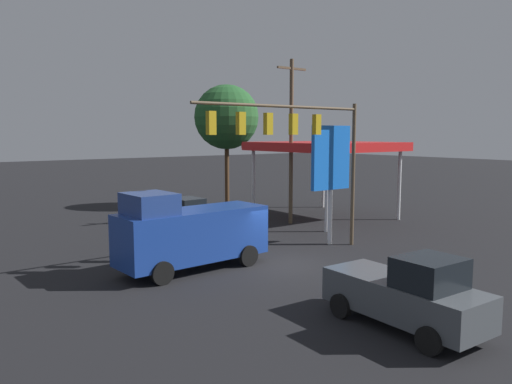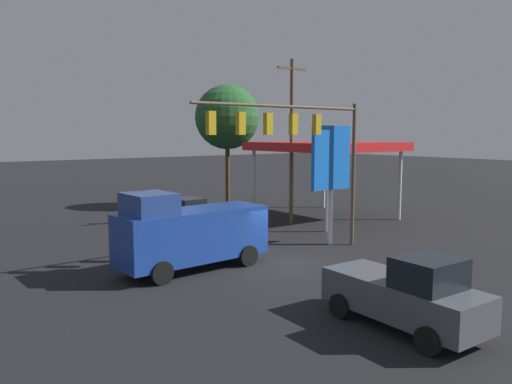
% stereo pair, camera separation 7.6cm
% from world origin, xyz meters
% --- Properties ---
extents(ground_plane, '(200.00, 200.00, 0.00)m').
position_xyz_m(ground_plane, '(0.00, 0.00, 0.00)').
color(ground_plane, black).
extents(traffic_signal_assembly, '(9.99, 0.43, 7.57)m').
position_xyz_m(traffic_signal_assembly, '(-1.53, -0.91, 5.89)').
color(traffic_signal_assembly, brown).
rests_on(traffic_signal_assembly, ground).
extents(utility_pole, '(2.40, 0.26, 10.82)m').
position_xyz_m(utility_pole, '(-7.35, -7.80, 5.70)').
color(utility_pole, brown).
rests_on(utility_pole, ground).
extents(gas_station_canopy, '(8.33, 8.70, 5.42)m').
position_xyz_m(gas_station_canopy, '(-10.77, -8.05, 5.05)').
color(gas_station_canopy, red).
rests_on(gas_station_canopy, ground).
extents(price_sign, '(2.67, 0.27, 6.43)m').
position_xyz_m(price_sign, '(-4.83, -1.72, 4.51)').
color(price_sign, silver).
rests_on(price_sign, ground).
extents(pickup_parked, '(2.43, 5.28, 2.40)m').
position_xyz_m(pickup_parked, '(1.88, 8.15, 1.11)').
color(pickup_parked, '#474C51').
rests_on(pickup_parked, ground).
extents(delivery_truck, '(6.90, 2.81, 3.58)m').
position_xyz_m(delivery_truck, '(3.84, -1.78, 1.69)').
color(delivery_truck, navy).
rests_on(delivery_truck, ground).
extents(sedan_far, '(2.26, 4.50, 1.93)m').
position_xyz_m(sedan_far, '(-1.01, -10.57, 0.95)').
color(sedan_far, black).
rests_on(sedan_far, ground).
extents(street_tree, '(5.24, 5.24, 9.97)m').
position_xyz_m(street_tree, '(-8.35, -16.89, 7.32)').
color(street_tree, '#4C331E').
rests_on(street_tree, ground).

